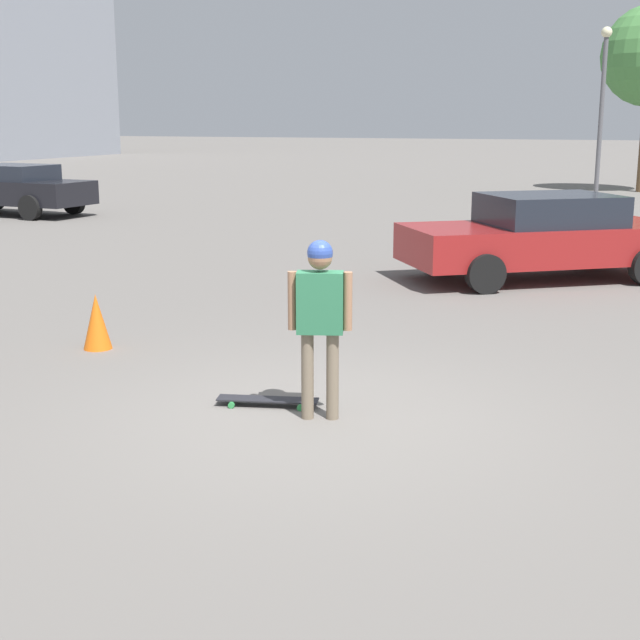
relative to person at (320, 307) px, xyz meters
name	(u,v)px	position (x,y,z in m)	size (l,w,h in m)	color
ground_plane	(320,418)	(0.00, 0.00, -1.03)	(220.00, 220.00, 0.00)	slate
person	(320,307)	(0.00, 0.00, 0.00)	(0.55, 0.32, 1.63)	#7A6B56
skateboard	(268,400)	(0.59, -0.15, -0.97)	(0.98, 0.42, 0.07)	#232328
car_parked_near	(543,236)	(-0.91, -8.04, -0.29)	(4.84, 4.19, 1.43)	maroon
car_parked_far	(11,188)	(14.38, -13.13, -0.28)	(4.90, 2.18, 1.40)	black
traffic_cone	(97,322)	(3.36, -1.39, -0.70)	(0.34, 0.34, 0.66)	orange
lamp_post	(602,107)	(-1.01, -17.84, 1.92)	(0.28, 0.28, 4.96)	#59595E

